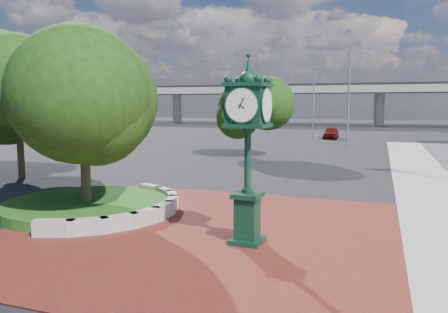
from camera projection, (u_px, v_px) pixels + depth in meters
ground at (211, 224)px, 14.72m from camera, size 200.00×200.00×0.00m
plaza at (199, 231)px, 13.79m from camera, size 12.00×12.00×0.04m
planter_wall at (140, 209)px, 15.59m from camera, size 2.96×6.77×0.54m
grass_bed at (87, 206)px, 16.37m from camera, size 6.10×6.10×0.40m
overpass at (350, 90)px, 79.44m from camera, size 90.00×12.00×7.50m
tree_planter at (83, 112)px, 15.94m from camera, size 5.20×5.20×6.33m
tree_northwest at (18, 102)px, 23.24m from camera, size 5.60×5.60×6.93m
tree_street at (249, 114)px, 32.49m from camera, size 4.40×4.40×5.45m
post_clock at (248, 143)px, 12.23m from camera, size 1.15×1.15×5.33m
parked_car at (331, 133)px, 50.10m from camera, size 1.77×4.11×1.38m
street_lamp_near at (351, 89)px, 40.09m from camera, size 2.04×0.35×9.08m
street_lamp_far at (315, 97)px, 52.05m from camera, size 1.84×0.24×8.19m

